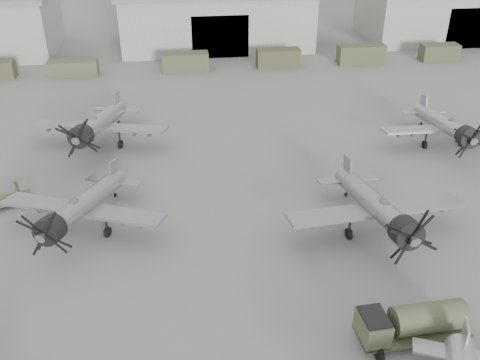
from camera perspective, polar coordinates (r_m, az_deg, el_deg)
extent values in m
plane|color=#555553|center=(32.02, 7.58, -18.13)|extent=(220.00, 220.00, 0.00)
cube|color=#9A9B91|center=(84.92, -2.57, 16.87)|extent=(28.00, 14.00, 8.00)
cube|color=black|center=(78.61, -2.12, 15.02)|extent=(8.12, 0.40, 6.00)
cube|color=#9A9B91|center=(95.68, 21.78, 16.41)|extent=(28.00, 14.00, 8.00)
cube|color=black|center=(90.13, 23.59, 14.62)|extent=(8.12, 0.40, 6.00)
cube|color=#464930|center=(75.13, -17.36, 11.34)|extent=(6.40, 2.20, 1.98)
cube|color=#3E452D|center=(73.87, -5.85, 12.43)|extent=(6.19, 2.20, 2.46)
cube|color=#3C3B27|center=(75.17, 4.08, 12.84)|extent=(5.89, 2.20, 2.49)
cube|color=#40422B|center=(78.19, 12.79, 12.94)|extent=(6.51, 2.20, 2.63)
cube|color=#3E422B|center=(82.73, 20.48, 12.63)|extent=(5.29, 2.20, 2.31)
cube|color=#999CA1|center=(31.43, 22.80, -15.40)|extent=(0.81, 1.69, 2.14)
cylinder|color=gray|center=(41.60, -16.11, -2.28)|extent=(5.27, 10.47, 3.14)
cylinder|color=black|center=(37.95, -19.62, -5.03)|extent=(2.35, 2.17, 2.09)
cube|color=gray|center=(41.31, -16.45, -3.01)|extent=(12.50, 6.62, 0.56)
cube|color=gray|center=(45.02, -13.33, 1.01)|extent=(0.72, 1.60, 2.00)
ellipsoid|color=#3F4C54|center=(39.99, -17.37, -2.38)|extent=(1.00, 1.34, 0.56)
cylinder|color=black|center=(42.96, -18.49, -4.56)|extent=(0.55, 0.85, 0.80)
cylinder|color=black|center=(41.20, -13.94, -5.42)|extent=(0.55, 0.85, 0.80)
cylinder|color=black|center=(45.90, -13.17, -1.58)|extent=(0.23, 0.34, 0.32)
cylinder|color=gray|center=(40.91, 13.98, -2.32)|extent=(2.58, 11.41, 3.33)
cylinder|color=black|center=(36.86, 17.32, -5.37)|extent=(2.17, 1.86, 2.22)
cube|color=gray|center=(40.58, 14.30, -3.12)|extent=(13.49, 3.51, 0.60)
cube|color=gray|center=(44.70, 11.38, 1.25)|extent=(0.28, 1.78, 2.13)
ellipsoid|color=#3F4C54|center=(39.13, 15.17, -2.44)|extent=(0.75, 1.33, 0.60)
cylinder|color=black|center=(40.59, 11.52, -5.65)|extent=(0.37, 0.88, 0.85)
cylinder|color=black|center=(42.22, 16.62, -4.85)|extent=(0.37, 0.88, 0.85)
cylinder|color=black|center=(45.62, 11.24, -1.53)|extent=(0.16, 0.35, 0.34)
cylinder|color=gray|center=(54.34, -14.60, 6.06)|extent=(4.24, 11.25, 3.30)
cylinder|color=black|center=(49.88, -16.61, 4.51)|extent=(2.35, 2.10, 2.20)
cube|color=gray|center=(53.92, -14.78, 5.52)|extent=(13.37, 5.45, 0.59)
cube|color=gray|center=(58.55, -12.99, 8.23)|extent=(0.55, 1.74, 2.11)
ellipsoid|color=#3F4C54|center=(52.54, -15.34, 6.24)|extent=(0.92, 1.38, 0.59)
cylinder|color=black|center=(55.19, -16.58, 3.89)|extent=(0.49, 0.89, 0.84)
cylinder|color=black|center=(53.77, -12.62, 3.74)|extent=(0.49, 0.89, 0.84)
cylinder|color=black|center=(59.17, -12.83, 6.02)|extent=(0.20, 0.36, 0.34)
cylinder|color=gray|center=(56.22, 20.84, 5.70)|extent=(1.57, 10.58, 3.11)
cylinder|color=black|center=(52.22, 23.12, 4.24)|extent=(1.90, 1.59, 2.07)
cube|color=gray|center=(55.84, 21.05, 5.20)|extent=(12.47, 2.28, 0.56)
cube|color=gray|center=(60.00, 19.00, 7.73)|extent=(0.13, 1.66, 1.99)
ellipsoid|color=#3F4C54|center=(54.60, 21.71, 5.84)|extent=(0.61, 1.20, 0.56)
cylinder|color=black|center=(55.50, 19.09, 3.59)|extent=(0.28, 0.80, 0.80)
cylinder|color=black|center=(57.20, 22.53, 3.71)|extent=(0.28, 0.80, 0.80)
cylinder|color=black|center=(60.58, 18.76, 5.70)|extent=(0.12, 0.32, 0.32)
cube|color=#41482F|center=(33.58, 17.88, -15.10)|extent=(6.60, 2.48, 0.23)
cube|color=#41482F|center=(32.12, 13.98, -15.04)|extent=(1.60, 2.21, 1.58)
cylinder|color=#41482F|center=(33.31, 19.46, -13.67)|extent=(4.36, 1.99, 1.76)
cube|color=black|center=(31.54, 14.17, -13.97)|extent=(1.49, 1.93, 0.14)
cylinder|color=black|center=(32.23, 14.65, -17.58)|extent=(0.32, 0.85, 0.84)
cylinder|color=black|center=(35.37, 20.35, -13.50)|extent=(0.32, 0.85, 0.84)
cube|color=#45462E|center=(47.31, -23.80, -2.04)|extent=(4.52, 3.08, 0.20)
cylinder|color=black|center=(47.44, -23.73, -2.33)|extent=(1.74, 1.10, 0.49)
cylinder|color=#45462E|center=(47.20, -23.85, -1.82)|extent=(1.58, 0.93, 0.36)
imported|color=#4A4930|center=(48.04, -22.69, -0.80)|extent=(0.43, 0.63, 1.68)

